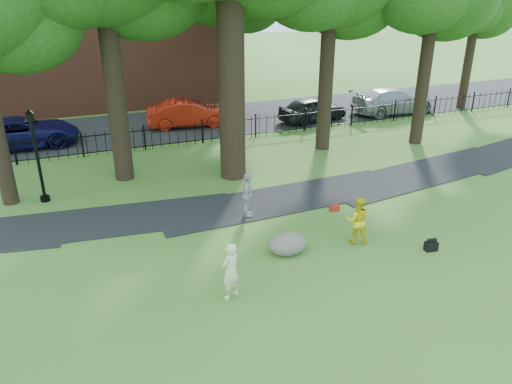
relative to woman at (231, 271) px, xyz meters
name	(u,v)px	position (x,y,z in m)	size (l,w,h in m)	color
ground	(303,251)	(2.95, 1.48, -0.84)	(120.00, 120.00, 0.00)	#3B5C20
footpath	(282,200)	(3.95, 5.38, -0.84)	(36.00, 2.60, 0.03)	black
street	(185,123)	(2.95, 17.48, -0.84)	(80.00, 7.00, 0.02)	black
iron_fence	(202,132)	(2.95, 13.48, -0.24)	(44.00, 0.04, 1.20)	black
brick_building	(91,10)	(-1.05, 25.48, 5.16)	(18.00, 8.00, 12.00)	brown
woman	(231,271)	(0.00, 0.00, 0.00)	(0.61, 0.40, 1.68)	beige
man	(357,220)	(4.85, 1.41, -0.02)	(0.79, 0.62, 1.63)	gold
pedestrian	(247,195)	(2.15, 4.52, 0.01)	(0.99, 0.41, 1.69)	#A9A9AE
boulder	(288,242)	(2.45, 1.62, -0.47)	(1.25, 0.95, 0.73)	#5E594E
lamppost	(37,158)	(-4.81, 8.68, 0.97)	(0.37, 0.37, 3.69)	black
backpack	(431,246)	(6.83, 0.05, -0.69)	(0.40, 0.25, 0.30)	black
red_bag	(334,208)	(5.37, 3.77, -0.73)	(0.33, 0.21, 0.23)	maroon
red_sedan	(188,113)	(3.02, 16.77, -0.06)	(1.65, 4.73, 1.56)	#A71B0C
navy_van	(22,133)	(-5.81, 16.19, -0.07)	(2.55, 5.53, 1.54)	#0C0D3D
grey_car	(313,109)	(10.31, 15.25, -0.11)	(1.71, 4.25, 1.45)	black
silver_car	(393,101)	(15.90, 15.07, -0.05)	(2.21, 5.43, 1.58)	#999CA2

